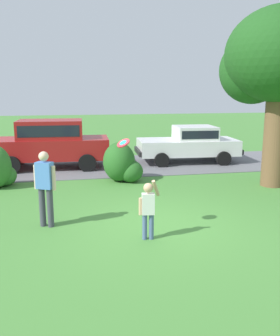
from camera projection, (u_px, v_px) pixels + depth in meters
name	position (u px, v px, depth m)	size (l,w,h in m)	color
ground_plane	(159.00, 224.00, 8.53)	(80.00, 80.00, 0.00)	#478438
driveway_strip	(119.00, 165.00, 15.20)	(28.00, 4.40, 0.02)	slate
oak_tree_large	(278.00, 62.00, 11.37)	(3.51, 3.61, 5.58)	brown
shrub_centre_left	(122.00, 164.00, 12.47)	(1.33, 1.26, 1.34)	#286023
parked_sedan	(190.00, 143.00, 15.77)	(4.50, 2.29, 1.56)	white
parked_suv	(51.00, 141.00, 14.54)	(4.77, 2.25, 1.92)	maroon
child_thrower	(148.00, 206.00, 7.54)	(0.46, 0.24, 1.29)	#4C608C
frisbee	(123.00, 143.00, 7.51)	(0.29, 0.28, 0.22)	red
adult_onlooker	(45.00, 185.00, 8.21)	(0.48, 0.36, 1.74)	#3F3F4C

